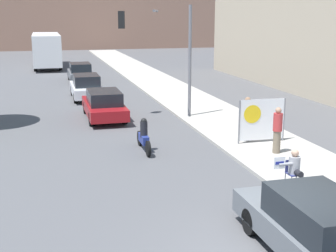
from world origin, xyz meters
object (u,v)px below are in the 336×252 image
(car_on_road_nearest, at_px, (104,105))
(car_on_road_distant, at_px, (80,72))
(seated_protester, at_px, (295,168))
(jogger_on_sidewalk, at_px, (277,130))
(protest_banner, at_px, (261,120))
(car_on_road_midblock, at_px, (86,87))
(city_bus_on_road, at_px, (46,48))
(traffic_light_pole, at_px, (164,41))
(parked_car_curbside, at_px, (317,229))
(pedestrian_behind, at_px, (247,118))
(motorcycle_on_road, at_px, (144,137))

(car_on_road_nearest, relative_size, car_on_road_distant, 1.05)
(seated_protester, xyz_separation_m, jogger_on_sidewalk, (1.24, 3.47, 0.25))
(protest_banner, height_order, car_on_road_distant, protest_banner)
(seated_protester, relative_size, car_on_road_midblock, 0.26)
(car_on_road_nearest, relative_size, car_on_road_midblock, 1.05)
(seated_protester, relative_size, city_bus_on_road, 0.12)
(traffic_light_pole, xyz_separation_m, car_on_road_nearest, (-2.96, 0.52, -3.15))
(protest_banner, distance_m, parked_car_curbside, 9.15)
(car_on_road_nearest, distance_m, car_on_road_distant, 13.75)
(car_on_road_midblock, bearing_deg, car_on_road_distant, 88.15)
(pedestrian_behind, distance_m, parked_car_curbside, 9.37)
(pedestrian_behind, xyz_separation_m, car_on_road_midblock, (-5.32, 12.22, -0.29))
(pedestrian_behind, distance_m, car_on_road_distant, 20.54)
(pedestrian_behind, xyz_separation_m, car_on_road_distant, (-5.07, 19.90, -0.31))
(motorcycle_on_road, bearing_deg, seated_protester, -57.93)
(city_bus_on_road, bearing_deg, protest_banner, -76.00)
(pedestrian_behind, bearing_deg, car_on_road_midblock, -145.59)
(pedestrian_behind, bearing_deg, traffic_light_pole, -149.21)
(seated_protester, height_order, pedestrian_behind, pedestrian_behind)
(traffic_light_pole, bearing_deg, city_bus_on_road, 101.88)
(seated_protester, bearing_deg, protest_banner, 90.29)
(pedestrian_behind, relative_size, protest_banner, 0.90)
(parked_car_curbside, bearing_deg, pedestrian_behind, 74.71)
(protest_banner, relative_size, car_on_road_midblock, 0.44)
(seated_protester, xyz_separation_m, car_on_road_distant, (-4.18, 25.26, -0.01))
(car_on_road_midblock, relative_size, car_on_road_distant, 1.00)
(traffic_light_pole, bearing_deg, jogger_on_sidewalk, -72.36)
(pedestrian_behind, distance_m, traffic_light_pole, 6.62)
(protest_banner, distance_m, car_on_road_nearest, 8.51)
(jogger_on_sidewalk, height_order, parked_car_curbside, jogger_on_sidewalk)
(seated_protester, height_order, jogger_on_sidewalk, jogger_on_sidewalk)
(traffic_light_pole, xyz_separation_m, parked_car_curbside, (-0.43, -14.66, -3.13))
(seated_protester, distance_m, car_on_road_midblock, 18.14)
(car_on_road_nearest, distance_m, car_on_road_midblock, 6.08)
(city_bus_on_road, bearing_deg, car_on_road_distant, -78.29)
(seated_protester, xyz_separation_m, traffic_light_pole, (-1.15, 10.99, 3.12))
(jogger_on_sidewalk, distance_m, city_bus_on_road, 34.00)
(jogger_on_sidewalk, relative_size, city_bus_on_road, 0.17)
(seated_protester, distance_m, traffic_light_pole, 11.49)
(seated_protester, bearing_deg, jogger_on_sidewalk, 85.63)
(car_on_road_distant, bearing_deg, traffic_light_pole, -77.99)
(parked_car_curbside, xyz_separation_m, car_on_road_nearest, (-2.53, 15.18, -0.02))
(traffic_light_pole, distance_m, car_on_road_nearest, 4.35)
(car_on_road_distant, bearing_deg, protest_banner, -74.75)
(seated_protester, bearing_deg, city_bus_on_road, 115.48)
(seated_protester, distance_m, parked_car_curbside, 3.99)
(jogger_on_sidewalk, bearing_deg, car_on_road_nearest, -22.85)
(car_on_road_nearest, bearing_deg, seated_protester, -70.36)
(city_bus_on_road, bearing_deg, motorcycle_on_road, -84.24)
(traffic_light_pole, relative_size, city_bus_on_road, 0.54)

